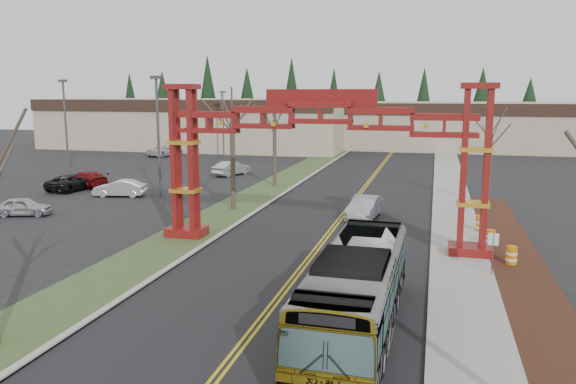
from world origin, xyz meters
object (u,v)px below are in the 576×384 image
(gateway_arch, at_px, (320,138))
(parked_car_near_a, at_px, (23,207))
(parked_car_near_c, at_px, (74,182))
(barrel_mid, at_px, (491,238))
(parked_car_far_a, at_px, (232,168))
(light_pole_near, at_px, (158,128))
(silver_sedan, at_px, (365,208))
(bare_tree_median_mid, at_px, (232,121))
(light_pole_far, at_px, (223,119))
(parked_car_mid_a, at_px, (86,179))
(street_sign, at_px, (493,246))
(parked_car_far_b, at_px, (166,151))
(light_pole_mid, at_px, (65,119))
(retail_building_east, at_px, (463,125))
(barrel_north, at_px, (481,224))
(transit_bus, at_px, (357,291))
(bare_tree_right_far, at_px, (491,133))
(bare_tree_median_far, at_px, (275,120))
(retail_building_west, at_px, (203,123))
(barrel_south, at_px, (511,256))
(parked_car_near_b, at_px, (120,188))

(gateway_arch, bearing_deg, parked_car_near_a, 173.43)
(parked_car_near_c, relative_size, barrel_mid, 5.47)
(gateway_arch, xyz_separation_m, parked_car_near_a, (-21.46, 2.47, -5.34))
(parked_car_far_a, bearing_deg, light_pole_near, 106.34)
(silver_sedan, bearing_deg, gateway_arch, -95.51)
(bare_tree_median_mid, height_order, light_pole_far, bare_tree_median_mid)
(parked_car_mid_a, xyz_separation_m, street_sign, (33.35, -17.54, 0.78))
(parked_car_mid_a, relative_size, parked_car_far_b, 0.94)
(gateway_arch, distance_m, light_pole_mid, 40.00)
(retail_building_east, relative_size, parked_car_far_a, 8.55)
(barrel_north, bearing_deg, parked_car_far_b, 138.32)
(transit_bus, bearing_deg, bare_tree_right_far, 76.78)
(bare_tree_median_mid, xyz_separation_m, bare_tree_right_far, (18.00, 6.89, -1.05))
(silver_sedan, bearing_deg, barrel_mid, -28.22)
(bare_tree_median_far, bearing_deg, retail_building_east, 67.35)
(bare_tree_median_mid, height_order, bare_tree_median_far, bare_tree_median_mid)
(retail_building_west, xyz_separation_m, parked_car_near_c, (5.47, -41.41, -3.04))
(bare_tree_right_far, height_order, light_pole_far, light_pole_far)
(bare_tree_median_mid, distance_m, bare_tree_right_far, 19.30)
(parked_car_near_a, bearing_deg, barrel_south, -114.70)
(light_pole_far, relative_size, barrel_south, 8.56)
(retail_building_west, xyz_separation_m, transit_bus, (33.58, -64.91, -2.20))
(light_pole_near, height_order, light_pole_far, light_pole_near)
(parked_car_near_a, bearing_deg, light_pole_mid, 10.75)
(parked_car_far_a, relative_size, light_pole_far, 0.51)
(light_pole_near, bearing_deg, parked_car_mid_a, 160.42)
(bare_tree_median_mid, bearing_deg, light_pole_far, 112.37)
(parked_car_far_b, height_order, barrel_south, parked_car_far_b)
(parked_car_near_a, bearing_deg, light_pole_far, -18.46)
(parked_car_far_b, xyz_separation_m, barrel_mid, (38.45, -36.96, -0.26))
(transit_bus, xyz_separation_m, light_pole_mid, (-36.27, 33.99, 4.13))
(parked_car_far_b, bearing_deg, parked_car_mid_a, 117.55)
(barrel_north, bearing_deg, light_pole_far, 130.99)
(retail_building_west, height_order, silver_sedan, retail_building_west)
(retail_building_east, height_order, light_pole_near, light_pole_near)
(retail_building_west, distance_m, bare_tree_median_mid, 51.06)
(bare_tree_right_far, relative_size, light_pole_near, 0.77)
(retail_building_east, xyz_separation_m, light_pole_mid, (-42.70, -38.92, 2.18))
(parked_car_near_b, distance_m, light_pole_far, 29.48)
(parked_car_near_c, bearing_deg, parked_car_near_a, 115.24)
(gateway_arch, relative_size, parked_car_far_b, 3.44)
(street_sign, bearing_deg, parked_car_far_a, 129.76)
(parked_car_far_a, bearing_deg, light_pole_far, -44.83)
(parked_car_near_c, height_order, barrel_north, parked_car_near_c)
(parked_car_near_c, bearing_deg, light_pole_near, 178.82)
(parked_car_far_a, relative_size, barrel_south, 4.39)
(parked_car_near_b, xyz_separation_m, parked_car_far_b, (-10.33, 28.53, 0.04))
(gateway_arch, height_order, light_pole_near, light_pole_near)
(gateway_arch, distance_m, street_sign, 10.37)
(silver_sedan, distance_m, light_pole_near, 18.03)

